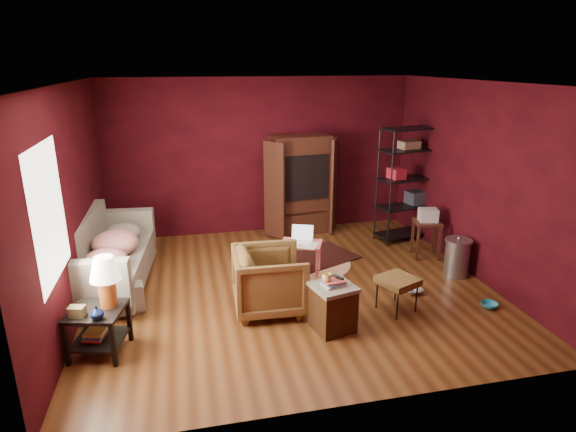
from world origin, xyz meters
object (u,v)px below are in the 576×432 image
Objects in this scene: armchair at (269,277)px; hamper at (333,306)px; sofa at (111,262)px; laptop_desk at (301,246)px; wire_shelving at (407,179)px; side_table at (101,296)px; tv_armoire at (300,183)px.

armchair is 0.91m from hamper.
hamper is at bearing -130.43° from sofa.
wire_shelving reaches higher than laptop_desk.
side_table reaches higher than sofa.
hamper is (2.70, -1.74, -0.08)m from sofa.
armchair is at bearing 14.94° from side_table.
wire_shelving is (4.86, 0.91, 0.72)m from sofa.
wire_shelving is (2.81, 2.02, 0.65)m from armchair.
side_table is at bearing 107.37° from armchair.
tv_armoire is at bearing 144.50° from wire_shelving.
sofa is 3.60m from tv_armoire.
sofa is 2.94× the size of hamper.
tv_armoire is (3.14, 1.67, 0.56)m from sofa.
hamper is at bearing -68.22° from laptop_desk.
armchair is at bearing -118.19° from tv_armoire.
laptop_desk reaches higher than hamper.
laptop_desk is 0.37× the size of wire_shelving.
wire_shelving is at bearing 48.59° from laptop_desk.
side_table is 1.67× the size of hamper.
wire_shelving reaches higher than sofa.
hamper is 1.58m from laptop_desk.
hamper is (2.56, -0.11, -0.36)m from side_table.
side_table is at bearing -139.22° from tv_armoire.
tv_armoire is 0.90× the size of wire_shelving.
sofa is at bearing 147.13° from hamper.
wire_shelving is at bearing -30.87° from tv_armoire.
sofa is 1.07× the size of tv_armoire.
sofa is 1.75× the size of side_table.
sofa reaches higher than hamper.
sofa is at bearing -161.63° from laptop_desk.
hamper is 0.33× the size of wire_shelving.
laptop_desk is (0.65, 0.95, 0.01)m from armchair.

